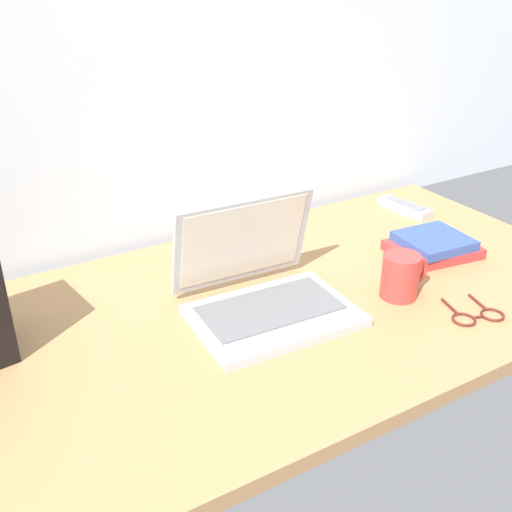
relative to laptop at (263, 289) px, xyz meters
name	(u,v)px	position (x,y,z in m)	size (l,w,h in m)	color
desk	(252,317)	(-0.02, 0.01, -0.06)	(1.60, 0.76, 0.03)	#A87A4C
laptop	(263,289)	(0.00, 0.00, 0.00)	(0.32, 0.29, 0.21)	#B2B5BA
coffee_mug	(401,275)	(0.27, -0.10, 0.00)	(0.12, 0.08, 0.09)	red
remote_control_near	(404,207)	(0.60, 0.24, -0.03)	(0.06, 0.16, 0.02)	#B7B7B7
eyeglasses	(477,316)	(0.34, -0.24, -0.04)	(0.12, 0.12, 0.01)	#591E19
book_stack	(433,246)	(0.47, 0.01, -0.02)	(0.22, 0.17, 0.05)	#B23333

